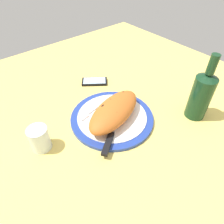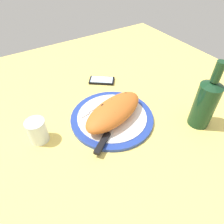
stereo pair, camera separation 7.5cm
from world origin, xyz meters
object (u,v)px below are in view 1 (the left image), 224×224
Objects in this scene: water_glass at (40,140)px; wine_bottle at (201,94)px; plate at (112,117)px; fork at (93,110)px; smartphone at (94,82)px; calzone at (114,111)px; knife at (111,136)px.

water_glass is 0.33× the size of wine_bottle.
fork is (3.49, -7.13, 1.04)cm from plate.
smartphone is 1.52× the size of water_glass.
water_glass is at bearing 5.64° from fork.
smartphone is at bearing -127.49° from fork.
knife is at bearing 43.52° from calzone.
calzone is 27.41cm from smartphone.
wine_bottle reaches higher than knife.
calzone is at bearing 166.73° from water_glass.
plate is 2.42× the size of smartphone.
fork is at bearing -41.28° from wine_bottle.
plate is at bearing -35.82° from wine_bottle.
fork is 2.11× the size of water_glass.
calzone reaches higher than smartphone.
wine_bottle is at bearing 155.66° from water_glass.
fork reaches higher than plate.
calzone is 9.67cm from knife.
calzone is at bearing 77.43° from plate.
calzone reaches higher than knife.
calzone is 9.54cm from fork.
fork is 15.14cm from knife.
knife is at bearing -18.74° from wine_bottle.
wine_bottle is (-26.34, 17.55, 4.94)cm from calzone.
plate is 1.74× the size of fork.
knife is (6.68, 6.34, -2.93)cm from calzone.
water_glass is (35.75, 19.10, 3.11)cm from smartphone.
calzone is at bearing 68.95° from smartphone.
water_glass is at bearing -13.27° from calzone.
fork is at bearing -69.11° from calzone.
plate is 33.43cm from wine_bottle.
water_glass is at bearing -10.50° from plate.
plate is at bearing 169.50° from water_glass.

